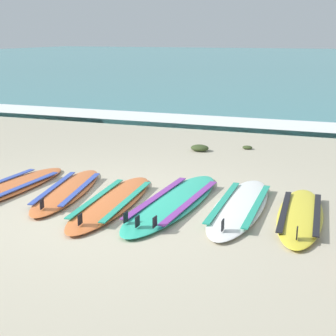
{
  "coord_description": "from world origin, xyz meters",
  "views": [
    {
      "loc": [
        2.58,
        -4.89,
        1.97
      ],
      "look_at": [
        0.39,
        1.15,
        0.25
      ],
      "focal_mm": 53.59,
      "sensor_mm": 36.0,
      "label": 1
    }
  ],
  "objects_px": {
    "surfboard_1": "(67,191)",
    "surfboard_4": "(240,206)",
    "surfboard_3": "(173,202)",
    "surfboard_5": "(300,215)",
    "surfboard_2": "(112,202)",
    "surfboard_0": "(6,189)"
  },
  "relations": [
    {
      "from": "surfboard_0",
      "to": "surfboard_1",
      "type": "bearing_deg",
      "value": 14.88
    },
    {
      "from": "surfboard_0",
      "to": "surfboard_1",
      "type": "height_order",
      "value": "same"
    },
    {
      "from": "surfboard_5",
      "to": "surfboard_0",
      "type": "bearing_deg",
      "value": -175.33
    },
    {
      "from": "surfboard_1",
      "to": "surfboard_2",
      "type": "distance_m",
      "value": 0.76
    },
    {
      "from": "surfboard_1",
      "to": "surfboard_0",
      "type": "bearing_deg",
      "value": -165.12
    },
    {
      "from": "surfboard_0",
      "to": "surfboard_4",
      "type": "xyz_separation_m",
      "value": [
        2.99,
        0.37,
        -0.0
      ]
    },
    {
      "from": "surfboard_1",
      "to": "surfboard_4",
      "type": "bearing_deg",
      "value": 4.15
    },
    {
      "from": "surfboard_4",
      "to": "surfboard_5",
      "type": "bearing_deg",
      "value": -5.64
    },
    {
      "from": "surfboard_3",
      "to": "surfboard_5",
      "type": "xyz_separation_m",
      "value": [
        1.47,
        0.05,
        -0.0
      ]
    },
    {
      "from": "surfboard_3",
      "to": "surfboard_1",
      "type": "bearing_deg",
      "value": -178.32
    },
    {
      "from": "surfboard_5",
      "to": "surfboard_1",
      "type": "bearing_deg",
      "value": -178.2
    },
    {
      "from": "surfboard_0",
      "to": "surfboard_2",
      "type": "relative_size",
      "value": 1.04
    },
    {
      "from": "surfboard_1",
      "to": "surfboard_5",
      "type": "height_order",
      "value": "same"
    },
    {
      "from": "surfboard_0",
      "to": "surfboard_5",
      "type": "height_order",
      "value": "same"
    },
    {
      "from": "surfboard_3",
      "to": "surfboard_5",
      "type": "distance_m",
      "value": 1.47
    },
    {
      "from": "surfboard_4",
      "to": "surfboard_5",
      "type": "height_order",
      "value": "same"
    },
    {
      "from": "surfboard_5",
      "to": "surfboard_2",
      "type": "bearing_deg",
      "value": -172.25
    },
    {
      "from": "surfboard_2",
      "to": "surfboard_0",
      "type": "bearing_deg",
      "value": -179.76
    },
    {
      "from": "surfboard_2",
      "to": "surfboard_5",
      "type": "relative_size",
      "value": 1.12
    },
    {
      "from": "surfboard_3",
      "to": "surfboard_4",
      "type": "height_order",
      "value": "same"
    },
    {
      "from": "surfboard_5",
      "to": "surfboard_3",
      "type": "bearing_deg",
      "value": -178.08
    },
    {
      "from": "surfboard_3",
      "to": "surfboard_4",
      "type": "bearing_deg",
      "value": 8.64
    }
  ]
}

